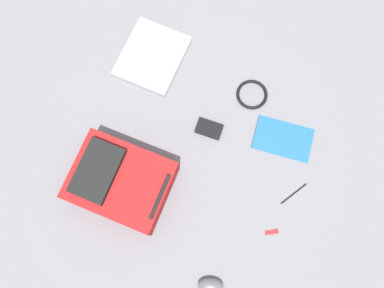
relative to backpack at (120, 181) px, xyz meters
The scene contains 9 objects.
ground_plane 0.33m from the backpack, 134.04° to the left, with size 3.64×3.64×0.00m, color slate.
backpack is the anchor object (origin of this frame).
laptop 0.62m from the backpack, behind, with size 0.35×0.31×0.03m.
book_blue 0.75m from the backpack, 123.99° to the left, with size 0.17×0.27×0.01m.
computer_mouse 0.57m from the backpack, 60.12° to the left, with size 0.06×0.10×0.04m, color #4C4C51.
cable_coil 0.72m from the backpack, 143.76° to the left, with size 0.15×0.15×0.01m, color black.
power_brick 0.46m from the backpack, 141.33° to the left, with size 0.07×0.12×0.03m, color black.
pen_black 0.76m from the backpack, 104.84° to the left, with size 0.01×0.01×0.15m, color black.
usb_stick 0.69m from the backpack, 90.25° to the left, with size 0.02×0.06×0.01m, color #B21919.
Camera 1 is at (0.33, 0.13, 1.66)m, focal length 35.14 mm.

